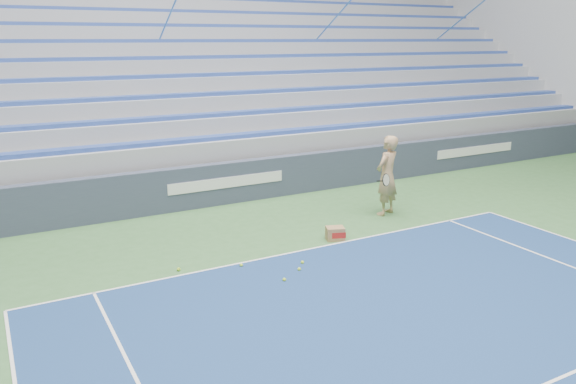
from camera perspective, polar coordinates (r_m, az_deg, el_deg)
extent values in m
cube|color=white|center=(11.60, 1.34, -5.98)|extent=(10.97, 0.05, 0.00)
cube|color=#353D51|center=(14.86, -6.41, 0.91)|extent=(30.00, 0.30, 1.10)
cube|color=white|center=(14.71, -6.17, 0.96)|extent=(3.20, 0.02, 0.28)
cube|color=white|center=(19.88, 18.53, 4.02)|extent=(3.40, 0.02, 0.28)
cube|color=#9A9CA2|center=(19.05, -11.69, 3.88)|extent=(30.00, 8.50, 1.10)
cube|color=#9A9CA2|center=(18.91, -11.82, 6.26)|extent=(30.00, 8.50, 0.50)
cube|color=#2B469B|center=(15.25, -7.51, 5.49)|extent=(29.60, 0.42, 0.11)
cube|color=#9A9CA2|center=(19.25, -12.29, 7.89)|extent=(30.00, 7.65, 0.50)
cube|color=#2B469B|center=(15.96, -8.71, 7.70)|extent=(29.60, 0.42, 0.11)
cube|color=#9A9CA2|center=(19.60, -12.74, 9.47)|extent=(30.00, 6.80, 0.50)
cube|color=#2B469B|center=(16.70, -9.81, 9.71)|extent=(29.60, 0.42, 0.11)
cube|color=#9A9CA2|center=(19.96, -13.18, 10.99)|extent=(30.00, 5.95, 0.50)
cube|color=#2B469B|center=(17.46, -10.83, 11.55)|extent=(29.60, 0.42, 0.11)
cube|color=#9A9CA2|center=(20.34, -13.60, 12.45)|extent=(30.00, 5.10, 0.50)
cube|color=#2B469B|center=(18.25, -11.77, 13.23)|extent=(29.60, 0.42, 0.11)
cube|color=#9A9CA2|center=(20.74, -14.02, 13.85)|extent=(30.00, 4.25, 0.50)
cube|color=#2B469B|center=(19.05, -12.65, 14.76)|extent=(29.60, 0.42, 0.11)
cube|color=#9A9CA2|center=(21.14, -14.42, 15.21)|extent=(30.00, 3.40, 0.50)
cube|color=#2B469B|center=(19.87, -13.46, 16.17)|extent=(29.60, 0.42, 0.11)
cube|color=#9A9CA2|center=(21.56, -14.81, 16.51)|extent=(30.00, 2.55, 0.50)
cube|color=#2B469B|center=(20.71, -14.22, 17.46)|extent=(29.60, 0.42, 0.11)
cube|color=#9A9CA2|center=(22.00, -15.20, 17.75)|extent=(30.00, 1.70, 0.50)
cube|color=#9A9CA2|center=(27.30, 20.65, 11.91)|extent=(0.30, 8.80, 6.10)
cube|color=#9A9CA2|center=(23.09, -15.61, 13.36)|extent=(31.00, 0.40, 7.30)
cylinder|color=#3777C1|center=(18.70, -12.39, 16.14)|extent=(0.05, 8.53, 5.04)
cylinder|color=#3777C1|center=(21.23, 3.95, 16.30)|extent=(0.05, 8.53, 5.04)
cylinder|color=#3777C1|center=(24.98, 16.07, 15.62)|extent=(0.05, 8.53, 5.04)
imported|color=tan|center=(13.93, 10.01, 1.66)|extent=(0.85, 0.71, 1.98)
cylinder|color=black|center=(13.54, 9.51, 1.11)|extent=(0.12, 0.27, 0.08)
cylinder|color=beige|center=(13.24, 9.93, 1.22)|extent=(0.29, 0.16, 0.28)
torus|color=black|center=(13.24, 9.93, 1.22)|extent=(0.31, 0.18, 0.30)
cube|color=olive|center=(12.23, 4.81, -4.22)|extent=(0.46, 0.40, 0.29)
cube|color=#B21E19|center=(12.12, 5.20, -4.43)|extent=(0.29, 0.12, 0.13)
sphere|color=#B9E52F|center=(10.85, -11.05, -7.71)|extent=(0.07, 0.07, 0.07)
sphere|color=#B9E52F|center=(10.96, 1.47, -7.16)|extent=(0.07, 0.07, 0.07)
sphere|color=#B9E52F|center=(10.87, -4.78, -7.41)|extent=(0.07, 0.07, 0.07)
sphere|color=#B9E52F|center=(10.22, -0.38, -8.90)|extent=(0.07, 0.07, 0.07)
sphere|color=#B9E52F|center=(10.66, 1.15, -7.84)|extent=(0.07, 0.07, 0.07)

